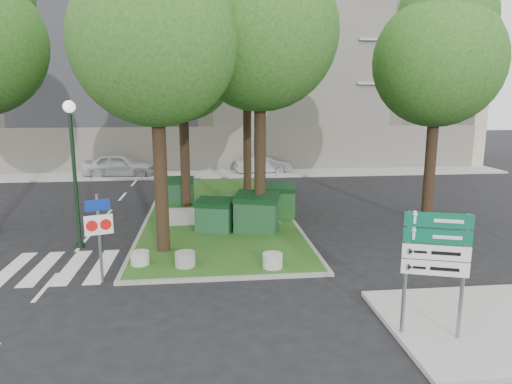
{
  "coord_description": "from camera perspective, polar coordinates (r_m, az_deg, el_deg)",
  "views": [
    {
      "loc": [
        -0.0,
        -12.41,
        5.11
      ],
      "look_at": [
        1.65,
        2.71,
        2.0
      ],
      "focal_mm": 32.0,
      "sensor_mm": 36.0,
      "label": 1
    }
  ],
  "objects": [
    {
      "name": "bollard_mid",
      "position": [
        14.15,
        -8.86,
        -8.29
      ],
      "size": [
        0.61,
        0.61,
        0.44
      ],
      "primitive_type": "cylinder",
      "color": "gray",
      "rests_on": "median_island"
    },
    {
      "name": "dumpster_d",
      "position": [
        19.62,
        2.71,
        -1.09
      ],
      "size": [
        1.78,
        1.42,
        1.46
      ],
      "rotation": [
        0.0,
        0.0,
        -0.22
      ],
      "color": "#133E13",
      "rests_on": "median_island"
    },
    {
      "name": "apartment_building",
      "position": [
        38.52,
        -6.47,
        15.78
      ],
      "size": [
        41.0,
        12.0,
        16.0
      ],
      "primitive_type": "cube",
      "color": "tan",
      "rests_on": "ground"
    },
    {
      "name": "ground",
      "position": [
        13.42,
        -5.88,
        -10.89
      ],
      "size": [
        120.0,
        120.0,
        0.0
      ],
      "primitive_type": "plane",
      "color": "black",
      "rests_on": "ground"
    },
    {
      "name": "tree_median_mid",
      "position": [
        21.57,
        -9.01,
        16.39
      ],
      "size": [
        4.8,
        4.8,
        9.99
      ],
      "color": "black",
      "rests_on": "ground"
    },
    {
      "name": "median_kerb",
      "position": [
        21.03,
        -4.7,
        -2.41
      ],
      "size": [
        6.3,
        16.3,
        0.1
      ],
      "primitive_type": "cube",
      "color": "gray",
      "rests_on": "ground"
    },
    {
      "name": "sidewalk_corner",
      "position": [
        12.13,
        27.89,
        -14.47
      ],
      "size": [
        5.0,
        4.0,
        0.12
      ],
      "primitive_type": "cube",
      "color": "#999993",
      "rests_on": "ground"
    },
    {
      "name": "tree_median_near_right",
      "position": [
        17.34,
        0.82,
        21.1
      ],
      "size": [
        5.6,
        5.6,
        11.46
      ],
      "color": "black",
      "rests_on": "ground"
    },
    {
      "name": "traffic_sign_pole",
      "position": [
        13.43,
        -19.07,
        -4.07
      ],
      "size": [
        0.74,
        0.29,
        2.55
      ],
      "rotation": [
        0.0,
        0.0,
        0.33
      ],
      "color": "slate",
      "rests_on": "ground"
    },
    {
      "name": "litter_bin",
      "position": [
        21.58,
        -1.03,
        -0.89
      ],
      "size": [
        0.39,
        0.39,
        0.68
      ],
      "primitive_type": "cylinder",
      "color": "yellow",
      "rests_on": "median_island"
    },
    {
      "name": "dumpster_c",
      "position": [
        17.38,
        0.11,
        -2.63
      ],
      "size": [
        1.92,
        1.6,
        1.53
      ],
      "rotation": [
        0.0,
        0.0,
        -0.31
      ],
      "color": "#103718",
      "rests_on": "median_island"
    },
    {
      "name": "tree_median_far",
      "position": [
        24.78,
        -0.94,
        18.99
      ],
      "size": [
        5.8,
        5.8,
        11.93
      ],
      "color": "black",
      "rests_on": "ground"
    },
    {
      "name": "bollard_left",
      "position": [
        14.58,
        -14.3,
        -7.99
      ],
      "size": [
        0.56,
        0.56,
        0.4
      ],
      "primitive_type": "cylinder",
      "color": "#ADADA7",
      "rests_on": "median_island"
    },
    {
      "name": "directional_sign",
      "position": [
        10.28,
        21.54,
        -7.34
      ],
      "size": [
        1.3,
        0.46,
        2.71
      ],
      "rotation": [
        0.0,
        0.0,
        -0.31
      ],
      "color": "slate",
      "rests_on": "sidewalk_corner"
    },
    {
      "name": "zebra_crossing",
      "position": [
        15.28,
        -20.3,
        -8.7
      ],
      "size": [
        5.0,
        3.0,
        0.01
      ],
      "primitive_type": "cube",
      "color": "silver",
      "rests_on": "ground"
    },
    {
      "name": "bollard_right",
      "position": [
        13.89,
        2.08,
        -8.54
      ],
      "size": [
        0.6,
        0.6,
        0.43
      ],
      "primitive_type": "cylinder",
      "color": "#ACACA7",
      "rests_on": "median_island"
    },
    {
      "name": "street_lamp",
      "position": [
        16.58,
        -21.88,
        4.06
      ],
      "size": [
        0.4,
        0.4,
        5.06
      ],
      "color": "black",
      "rests_on": "ground"
    },
    {
      "name": "dumpster_b",
      "position": [
        17.56,
        -5.19,
        -2.93
      ],
      "size": [
        1.6,
        1.33,
        1.28
      ],
      "rotation": [
        0.0,
        0.0,
        -0.3
      ],
      "color": "#123E1F",
      "rests_on": "median_island"
    },
    {
      "name": "tree_median_near_left",
      "position": [
        15.2,
        -12.23,
        19.66
      ],
      "size": [
        5.2,
        5.2,
        10.53
      ],
      "color": "black",
      "rests_on": "ground"
    },
    {
      "name": "car_white",
      "position": [
        31.68,
        -16.68,
        3.22
      ],
      "size": [
        4.71,
        2.07,
        1.58
      ],
      "primitive_type": "imported",
      "rotation": [
        0.0,
        0.0,
        1.53
      ],
      "color": "silver",
      "rests_on": "ground"
    },
    {
      "name": "tree_street_right",
      "position": [
        19.78,
        22.06,
        16.18
      ],
      "size": [
        5.0,
        5.0,
        10.06
      ],
      "color": "black",
      "rests_on": "ground"
    },
    {
      "name": "median_island",
      "position": [
        21.03,
        -4.7,
        -2.38
      ],
      "size": [
        6.0,
        16.0,
        0.12
      ],
      "primitive_type": "cube",
      "color": "#2A4E16",
      "rests_on": "ground"
    },
    {
      "name": "building_sidewalk",
      "position": [
        31.32,
        -6.17,
        2.2
      ],
      "size": [
        42.0,
        3.0,
        0.12
      ],
      "primitive_type": "cube",
      "color": "#999993",
      "rests_on": "ground"
    },
    {
      "name": "car_silver",
      "position": [
        31.76,
        0.82,
        3.44
      ],
      "size": [
        3.96,
        1.73,
        1.27
      ],
      "primitive_type": "imported",
      "rotation": [
        0.0,
        0.0,
        1.67
      ],
      "color": "#94969B",
      "rests_on": "ground"
    },
    {
      "name": "dumpster_a",
      "position": [
        22.5,
        -9.53,
        0.17
      ],
      "size": [
        1.42,
        1.03,
        1.27
      ],
      "rotation": [
        0.0,
        0.0,
        -0.05
      ],
      "color": "#0D331B",
      "rests_on": "median_island"
    }
  ]
}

